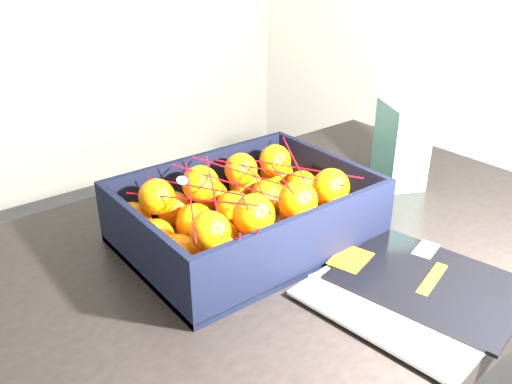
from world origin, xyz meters
TOP-DOWN VIEW (x-y plane):
  - table at (0.19, -0.27)m, footprint 1.21×0.82m
  - magazine_stack at (0.21, -0.53)m, footprint 0.33×0.32m
  - produce_crate at (0.10, -0.23)m, footprint 0.43×0.32m
  - clementine_heap at (0.10, -0.23)m, footprint 0.41×0.31m
  - mesh_net at (0.10, -0.24)m, footprint 0.36×0.28m
  - retail_carton at (0.53, -0.24)m, footprint 0.13×0.15m

SIDE VIEW (x-z plane):
  - table at x=0.19m, z-range 0.28..1.03m
  - magazine_stack at x=0.21m, z-range 0.75..0.77m
  - produce_crate at x=0.10m, z-range 0.73..0.85m
  - clementine_heap at x=0.10m, z-range 0.75..0.87m
  - retail_carton at x=0.53m, z-range 0.75..0.94m
  - mesh_net at x=0.10m, z-range 0.82..0.91m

